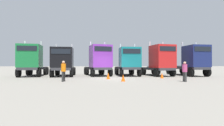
{
  "coord_description": "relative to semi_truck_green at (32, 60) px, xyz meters",
  "views": [
    {
      "loc": [
        -1.29,
        -17.34,
        1.51
      ],
      "look_at": [
        0.24,
        4.55,
        1.66
      ],
      "focal_mm": 26.69,
      "sensor_mm": 36.0,
      "label": 1
    }
  ],
  "objects": [
    {
      "name": "semi_truck_purple",
      "position": [
        8.21,
        0.31,
        0.04
      ],
      "size": [
        3.95,
        6.4,
        4.43
      ],
      "rotation": [
        0.0,
        0.0,
        -1.31
      ],
      "color": "#333338",
      "rests_on": "ground"
    },
    {
      "name": "traffic_cone_near",
      "position": [
        14.92,
        -3.51,
        -1.67
      ],
      "size": [
        0.36,
        0.36,
        0.61
      ],
      "primitive_type": "cone",
      "color": "#F2590C",
      "rests_on": "ground"
    },
    {
      "name": "semi_truck_teal",
      "position": [
        11.93,
        0.15,
        -0.13
      ],
      "size": [
        2.77,
        6.26,
        4.14
      ],
      "rotation": [
        0.0,
        0.0,
        -1.53
      ],
      "color": "#333338",
      "rests_on": "ground"
    },
    {
      "name": "ground",
      "position": [
        9.64,
        -3.49,
        -1.98
      ],
      "size": [
        200.0,
        200.0,
        0.0
      ],
      "primitive_type": "plane",
      "color": "gray"
    },
    {
      "name": "traffic_cone_mid",
      "position": [
        9.14,
        -4.08,
        -1.64
      ],
      "size": [
        0.36,
        0.36,
        0.68
      ],
      "primitive_type": "cone",
      "color": "#F2590C",
      "rests_on": "ground"
    },
    {
      "name": "visitor_in_hivis",
      "position": [
        5.17,
        -6.2,
        -0.93
      ],
      "size": [
        0.5,
        0.5,
        1.79
      ],
      "rotation": [
        0.0,
        0.0,
        5.97
      ],
      "color": "#2C2C2C",
      "rests_on": "ground"
    },
    {
      "name": "visitor_with_camera",
      "position": [
        15.56,
        -7.09,
        -0.98
      ],
      "size": [
        0.45,
        0.46,
        1.72
      ],
      "rotation": [
        0.0,
        0.0,
        0.14
      ],
      "color": "#3B3B3B",
      "rests_on": "ground"
    },
    {
      "name": "semi_truck_green",
      "position": [
        0.0,
        0.0,
        0.0
      ],
      "size": [
        3.24,
        6.26,
        4.4
      ],
      "rotation": [
        0.0,
        0.0,
        -1.45
      ],
      "color": "#333338",
      "rests_on": "ground"
    },
    {
      "name": "semi_truck_black",
      "position": [
        3.82,
        -0.22,
        -0.14
      ],
      "size": [
        3.03,
        5.95,
        4.05
      ],
      "rotation": [
        0.0,
        0.0,
        -1.48
      ],
      "color": "#333338",
      "rests_on": "ground"
    },
    {
      "name": "semi_truck_navy",
      "position": [
        20.0,
        -0.51,
        -0.0
      ],
      "size": [
        3.08,
        6.64,
        4.39
      ],
      "rotation": [
        0.0,
        0.0,
        -1.48
      ],
      "color": "#333338",
      "rests_on": "ground"
    },
    {
      "name": "traffic_cone_far",
      "position": [
        10.34,
        -6.42,
        -1.68
      ],
      "size": [
        0.36,
        0.36,
        0.6
      ],
      "primitive_type": "cone",
      "color": "#F2590C",
      "rests_on": "ground"
    },
    {
      "name": "semi_truck_red",
      "position": [
        15.86,
        -0.31,
        0.03
      ],
      "size": [
        3.53,
        6.17,
        4.43
      ],
      "rotation": [
        0.0,
        0.0,
        -1.39
      ],
      "color": "#333338",
      "rests_on": "ground"
    }
  ]
}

